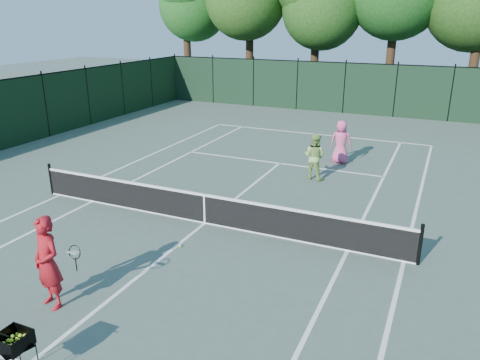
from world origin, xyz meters
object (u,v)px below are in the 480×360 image
at_px(coach, 48,263).
at_px(ball_hopper, 14,341).
at_px(player_green, 314,157).
at_px(player_pink, 341,142).
at_px(loose_ball_midcourt, 180,246).

distance_m(coach, ball_hopper, 2.11).
xyz_separation_m(coach, ball_hopper, (1.07, -1.80, -0.24)).
relative_size(coach, player_green, 1.16).
bearing_deg(player_green, ball_hopper, 94.23).
bearing_deg(coach, player_pink, 89.43).
xyz_separation_m(coach, loose_ball_midcourt, (1.05, 3.28, -0.95)).
xyz_separation_m(coach, player_pink, (3.13, 12.33, -0.10)).
xyz_separation_m(ball_hopper, loose_ball_midcourt, (-0.02, 5.09, -0.71)).
relative_size(coach, player_pink, 1.11).
bearing_deg(ball_hopper, coach, 138.57).
relative_size(player_pink, loose_ball_midcourt, 25.98).
bearing_deg(player_green, loose_ball_midcourt, 88.27).
bearing_deg(coach, loose_ball_midcourt, 85.90).
distance_m(player_pink, ball_hopper, 14.28).
height_order(player_pink, loose_ball_midcourt, player_pink).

